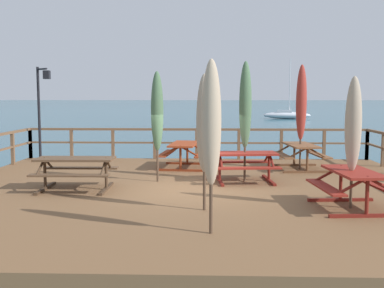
{
  "coord_description": "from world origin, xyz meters",
  "views": [
    {
      "loc": [
        0.43,
        -11.16,
        2.99
      ],
      "look_at": [
        0.0,
        0.82,
        1.76
      ],
      "focal_mm": 44.15,
      "sensor_mm": 36.0,
      "label": 1
    }
  ],
  "objects_px": {
    "patio_umbrella_tall_front": "(211,124)",
    "lamp_post_hooked": "(42,99)",
    "picnic_table_front_right": "(244,161)",
    "picnic_table_mid_right": "(75,167)",
    "patio_umbrella_short_back": "(245,105)",
    "picnic_table_back_right": "(301,151)",
    "patio_umbrella_tall_mid_left": "(157,112)",
    "patio_umbrella_tall_mid_right": "(205,124)",
    "picnic_table_mid_left": "(184,150)",
    "patio_umbrella_short_mid": "(301,103)",
    "sailboat_distant": "(287,115)",
    "picnic_table_back_left": "(353,181)",
    "patio_umbrella_short_front": "(353,125)"
  },
  "relations": [
    {
      "from": "patio_umbrella_tall_front",
      "to": "sailboat_distant",
      "type": "distance_m",
      "value": 54.81
    },
    {
      "from": "lamp_post_hooked",
      "to": "patio_umbrella_tall_front",
      "type": "bearing_deg",
      "value": -55.63
    },
    {
      "from": "patio_umbrella_short_mid",
      "to": "picnic_table_mid_right",
      "type": "bearing_deg",
      "value": -150.29
    },
    {
      "from": "picnic_table_mid_left",
      "to": "patio_umbrella_tall_mid_right",
      "type": "height_order",
      "value": "patio_umbrella_tall_mid_right"
    },
    {
      "from": "picnic_table_mid_right",
      "to": "patio_umbrella_short_mid",
      "type": "distance_m",
      "value": 7.0
    },
    {
      "from": "patio_umbrella_short_back",
      "to": "picnic_table_mid_right",
      "type": "bearing_deg",
      "value": -162.82
    },
    {
      "from": "sailboat_distant",
      "to": "picnic_table_mid_right",
      "type": "bearing_deg",
      "value": -104.71
    },
    {
      "from": "picnic_table_front_right",
      "to": "picnic_table_back_right",
      "type": "height_order",
      "value": "same"
    },
    {
      "from": "picnic_table_mid_right",
      "to": "patio_umbrella_short_back",
      "type": "bearing_deg",
      "value": 17.18
    },
    {
      "from": "patio_umbrella_short_front",
      "to": "patio_umbrella_tall_front",
      "type": "bearing_deg",
      "value": -146.84
    },
    {
      "from": "patio_umbrella_short_mid",
      "to": "lamp_post_hooked",
      "type": "xyz_separation_m",
      "value": [
        -8.44,
        1.46,
        0.1
      ]
    },
    {
      "from": "picnic_table_mid_right",
      "to": "patio_umbrella_tall_mid_right",
      "type": "bearing_deg",
      "value": -31.73
    },
    {
      "from": "patio_umbrella_short_mid",
      "to": "patio_umbrella_tall_front",
      "type": "bearing_deg",
      "value": -111.79
    },
    {
      "from": "lamp_post_hooked",
      "to": "picnic_table_back_left",
      "type": "bearing_deg",
      "value": -37.59
    },
    {
      "from": "picnic_table_front_right",
      "to": "picnic_table_back_right",
      "type": "relative_size",
      "value": 0.95
    },
    {
      "from": "picnic_table_back_right",
      "to": "patio_umbrella_tall_mid_right",
      "type": "relative_size",
      "value": 0.7
    },
    {
      "from": "patio_umbrella_short_front",
      "to": "patio_umbrella_short_mid",
      "type": "height_order",
      "value": "patio_umbrella_short_mid"
    },
    {
      "from": "picnic_table_front_right",
      "to": "patio_umbrella_short_back",
      "type": "xyz_separation_m",
      "value": [
        0.01,
        0.05,
        1.43
      ]
    },
    {
      "from": "picnic_table_back_right",
      "to": "patio_umbrella_tall_front",
      "type": "bearing_deg",
      "value": -111.95
    },
    {
      "from": "picnic_table_front_right",
      "to": "sailboat_distant",
      "type": "height_order",
      "value": "sailboat_distant"
    },
    {
      "from": "patio_umbrella_short_mid",
      "to": "lamp_post_hooked",
      "type": "relative_size",
      "value": 0.99
    },
    {
      "from": "picnic_table_mid_right",
      "to": "sailboat_distant",
      "type": "bearing_deg",
      "value": 75.29
    },
    {
      "from": "patio_umbrella_tall_front",
      "to": "patio_umbrella_short_back",
      "type": "bearing_deg",
      "value": 79.23
    },
    {
      "from": "picnic_table_back_right",
      "to": "patio_umbrella_short_back",
      "type": "relative_size",
      "value": 0.6
    },
    {
      "from": "patio_umbrella_short_back",
      "to": "lamp_post_hooked",
      "type": "xyz_separation_m",
      "value": [
        -6.6,
        3.59,
        0.13
      ]
    },
    {
      "from": "picnic_table_back_left",
      "to": "lamp_post_hooked",
      "type": "height_order",
      "value": "lamp_post_hooked"
    },
    {
      "from": "patio_umbrella_tall_front",
      "to": "lamp_post_hooked",
      "type": "bearing_deg",
      "value": 124.37
    },
    {
      "from": "picnic_table_back_left",
      "to": "patio_umbrella_tall_mid_right",
      "type": "bearing_deg",
      "value": -175.83
    },
    {
      "from": "patio_umbrella_tall_mid_left",
      "to": "patio_umbrella_tall_front",
      "type": "xyz_separation_m",
      "value": [
        1.37,
        -4.62,
        -0.03
      ]
    },
    {
      "from": "patio_umbrella_short_front",
      "to": "patio_umbrella_tall_mid_left",
      "type": "xyz_separation_m",
      "value": [
        -4.16,
        2.8,
        0.16
      ]
    },
    {
      "from": "picnic_table_back_right",
      "to": "sailboat_distant",
      "type": "distance_m",
      "value": 47.59
    },
    {
      "from": "patio_umbrella_tall_front",
      "to": "lamp_post_hooked",
      "type": "height_order",
      "value": "lamp_post_hooked"
    },
    {
      "from": "patio_umbrella_tall_front",
      "to": "sailboat_distant",
      "type": "bearing_deg",
      "value": 79.46
    },
    {
      "from": "patio_umbrella_tall_mid_left",
      "to": "patio_umbrella_tall_mid_right",
      "type": "bearing_deg",
      "value": -67.77
    },
    {
      "from": "patio_umbrella_tall_mid_left",
      "to": "sailboat_distant",
      "type": "relative_size",
      "value": 0.37
    },
    {
      "from": "lamp_post_hooked",
      "to": "patio_umbrella_short_back",
      "type": "bearing_deg",
      "value": -28.54
    },
    {
      "from": "picnic_table_front_right",
      "to": "picnic_table_mid_left",
      "type": "bearing_deg",
      "value": 126.1
    },
    {
      "from": "patio_umbrella_tall_mid_right",
      "to": "patio_umbrella_short_front",
      "type": "bearing_deg",
      "value": 5.0
    },
    {
      "from": "picnic_table_front_right",
      "to": "patio_umbrella_short_front",
      "type": "height_order",
      "value": "patio_umbrella_short_front"
    },
    {
      "from": "picnic_table_back_right",
      "to": "patio_umbrella_tall_front",
      "type": "height_order",
      "value": "patio_umbrella_tall_front"
    },
    {
      "from": "patio_umbrella_short_back",
      "to": "patio_umbrella_short_mid",
      "type": "bearing_deg",
      "value": 49.05
    },
    {
      "from": "picnic_table_mid_right",
      "to": "sailboat_distant",
      "type": "xyz_separation_m",
      "value": [
        13.22,
        50.37,
        -0.8
      ]
    },
    {
      "from": "patio_umbrella_tall_mid_right",
      "to": "sailboat_distant",
      "type": "xyz_separation_m",
      "value": [
        10.14,
        52.28,
        -1.93
      ]
    },
    {
      "from": "picnic_table_back_right",
      "to": "patio_umbrella_tall_mid_left",
      "type": "height_order",
      "value": "patio_umbrella_tall_mid_left"
    },
    {
      "from": "picnic_table_back_left",
      "to": "patio_umbrella_short_front",
      "type": "bearing_deg",
      "value": 122.48
    },
    {
      "from": "picnic_table_mid_left",
      "to": "patio_umbrella_short_back",
      "type": "bearing_deg",
      "value": -53.08
    },
    {
      "from": "patio_umbrella_short_back",
      "to": "picnic_table_back_right",
      "type": "bearing_deg",
      "value": 48.41
    },
    {
      "from": "picnic_table_front_right",
      "to": "picnic_table_mid_right",
      "type": "relative_size",
      "value": 0.96
    },
    {
      "from": "patio_umbrella_tall_mid_left",
      "to": "patio_umbrella_tall_mid_right",
      "type": "distance_m",
      "value": 3.3
    },
    {
      "from": "picnic_table_front_right",
      "to": "patio_umbrella_tall_mid_left",
      "type": "xyz_separation_m",
      "value": [
        -2.26,
        -0.07,
        1.27
      ]
    }
  ]
}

